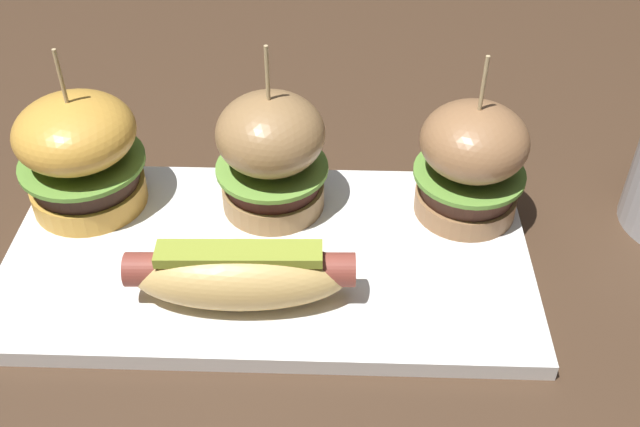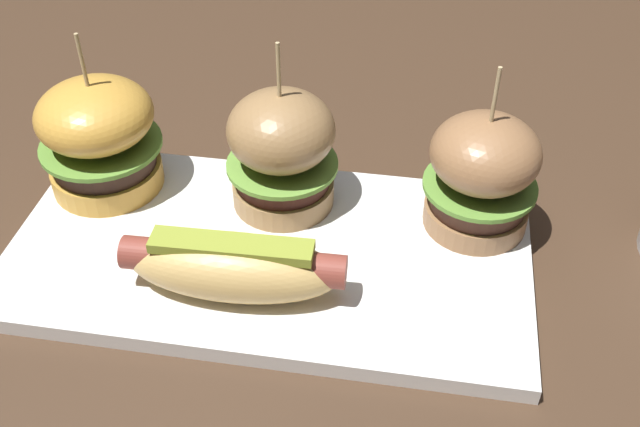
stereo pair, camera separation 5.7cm
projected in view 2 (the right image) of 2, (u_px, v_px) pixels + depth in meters
The scene contains 6 objects.
ground_plane at pixel (270, 259), 0.61m from camera, with size 3.00×3.00×0.00m, color #422D1E.
platter_main at pixel (269, 253), 0.60m from camera, with size 0.41×0.22×0.01m, color white.
hot_dog at pixel (233, 265), 0.54m from camera, with size 0.16×0.06×0.05m.
slider_left at pixel (99, 136), 0.63m from camera, with size 0.10×0.10×0.14m.
slider_center at pixel (287, 150), 0.61m from camera, with size 0.09×0.09×0.15m.
slider_right at pixel (482, 173), 0.59m from camera, with size 0.09×0.09×0.14m.
Camera 2 is at (0.11, -0.43, 0.42)m, focal length 42.22 mm.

